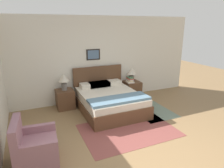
{
  "coord_description": "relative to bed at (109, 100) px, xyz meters",
  "views": [
    {
      "loc": [
        -1.83,
        -2.52,
        2.34
      ],
      "look_at": [
        0.08,
        1.8,
        0.93
      ],
      "focal_mm": 32.0,
      "sensor_mm": 36.0,
      "label": 1
    }
  ],
  "objects": [
    {
      "name": "area_rug_bedside",
      "position": [
        1.08,
        -0.54,
        -0.3
      ],
      "size": [
        0.96,
        1.28,
        0.01
      ],
      "color": "slate",
      "rests_on": "ground_plane"
    },
    {
      "name": "bed",
      "position": [
        0.0,
        0.0,
        0.0
      ],
      "size": [
        1.58,
        1.93,
        1.1
      ],
      "color": "brown",
      "rests_on": "ground_plane"
    },
    {
      "name": "ground_plane",
      "position": [
        -0.21,
        -2.3,
        -0.3
      ],
      "size": [
        16.0,
        16.0,
        0.0
      ],
      "primitive_type": "plane",
      "color": "olive"
    },
    {
      "name": "book_slim_near_top",
      "position": [
        1.0,
        0.62,
        0.37
      ],
      "size": [
        0.2,
        0.26,
        0.02
      ],
      "rotation": [
        0.0,
        0.0,
        -0.07
      ],
      "color": "#B7332D",
      "rests_on": "book_novel_upper"
    },
    {
      "name": "area_rug_main",
      "position": [
        -0.04,
        -1.21,
        -0.3
      ],
      "size": [
        2.13,
        1.46,
        0.01
      ],
      "color": "brown",
      "rests_on": "ground_plane"
    },
    {
      "name": "book_hardcover_middle",
      "position": [
        1.0,
        0.62,
        0.3
      ],
      "size": [
        0.18,
        0.23,
        0.04
      ],
      "rotation": [
        0.0,
        0.0,
        -0.16
      ],
      "color": "beige",
      "rests_on": "book_thick_bottom"
    },
    {
      "name": "nightstand_near_window",
      "position": [
        -1.1,
        0.68,
        -0.03
      ],
      "size": [
        0.49,
        0.54,
        0.54
      ],
      "color": "brown",
      "rests_on": "ground_plane"
    },
    {
      "name": "book_thick_bottom",
      "position": [
        1.0,
        0.62,
        0.26
      ],
      "size": [
        0.26,
        0.31,
        0.04
      ],
      "rotation": [
        0.0,
        0.0,
        -0.17
      ],
      "color": "silver",
      "rests_on": "nightstand_by_door"
    },
    {
      "name": "table_lamp_by_door",
      "position": [
        1.1,
        0.69,
        0.55
      ],
      "size": [
        0.31,
        0.31,
        0.47
      ],
      "color": "slate",
      "rests_on": "nightstand_by_door"
    },
    {
      "name": "armchair",
      "position": [
        -2.06,
        -1.58,
        -0.01
      ],
      "size": [
        0.75,
        0.8,
        0.85
      ],
      "rotation": [
        0.0,
        0.0,
        -1.66
      ],
      "color": "#8E606B",
      "rests_on": "ground_plane"
    },
    {
      "name": "book_novel_upper",
      "position": [
        1.0,
        0.62,
        0.34
      ],
      "size": [
        0.17,
        0.23,
        0.04
      ],
      "rotation": [
        0.0,
        0.0,
        0.12
      ],
      "color": "silver",
      "rests_on": "book_hardcover_middle"
    },
    {
      "name": "wall_back",
      "position": [
        -0.21,
        1.01,
        1.0
      ],
      "size": [
        7.19,
        0.09,
        2.6
      ],
      "color": "silver",
      "rests_on": "ground_plane"
    },
    {
      "name": "nightstand_by_door",
      "position": [
        1.11,
        0.68,
        -0.03
      ],
      "size": [
        0.49,
        0.54,
        0.54
      ],
      "color": "brown",
      "rests_on": "ground_plane"
    },
    {
      "name": "book_paperback_top",
      "position": [
        1.0,
        0.62,
        0.4
      ],
      "size": [
        0.15,
        0.26,
        0.04
      ],
      "rotation": [
        0.0,
        0.0,
        -0.05
      ],
      "color": "#4C7551",
      "rests_on": "book_slim_near_top"
    },
    {
      "name": "table_lamp_near_window",
      "position": [
        -1.1,
        0.69,
        0.55
      ],
      "size": [
        0.31,
        0.31,
        0.47
      ],
      "color": "slate",
      "rests_on": "nightstand_near_window"
    }
  ]
}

